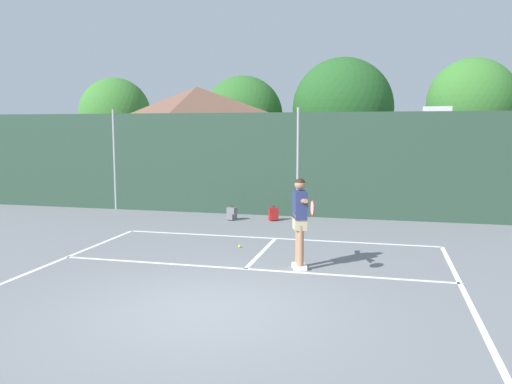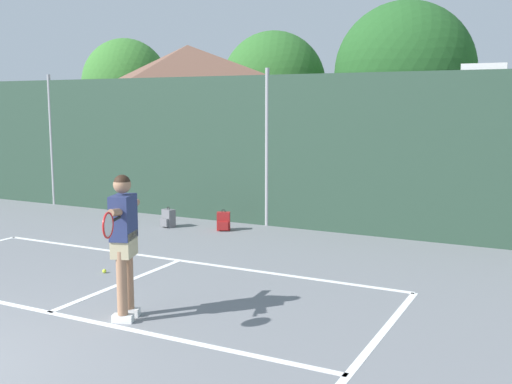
# 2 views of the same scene
# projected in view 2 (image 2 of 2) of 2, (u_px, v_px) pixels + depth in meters

# --- Properties ---
(chainlink_fence) EXTENTS (26.09, 0.09, 3.50)m
(chainlink_fence) POSITION_uv_depth(u_px,v_px,m) (267.00, 151.00, 13.47)
(chainlink_fence) COLOR #284233
(chainlink_fence) RESTS_ON ground
(basketball_hoop) EXTENTS (0.90, 0.67, 3.55)m
(basketball_hoop) POSITION_uv_depth(u_px,v_px,m) (481.00, 124.00, 12.60)
(basketball_hoop) COLOR #9E9EA3
(basketball_hoop) RESTS_ON ground
(clubhouse_building) EXTENTS (6.28, 5.47, 4.61)m
(clubhouse_building) POSITION_uv_depth(u_px,v_px,m) (189.00, 115.00, 19.76)
(clubhouse_building) COLOR beige
(clubhouse_building) RESTS_ON ground
(treeline_backdrop) EXTENTS (26.59, 4.46, 6.32)m
(treeline_backdrop) POSITION_uv_depth(u_px,v_px,m) (396.00, 77.00, 21.55)
(treeline_backdrop) COLOR brown
(treeline_backdrop) RESTS_ON ground
(tennis_player) EXTENTS (0.62, 1.34, 1.85)m
(tennis_player) POSITION_uv_depth(u_px,v_px,m) (124.00, 234.00, 7.56)
(tennis_player) COLOR silver
(tennis_player) RESTS_ON ground
(tennis_ball) EXTENTS (0.07, 0.07, 0.07)m
(tennis_ball) POSITION_uv_depth(u_px,v_px,m) (104.00, 271.00, 9.83)
(tennis_ball) COLOR #CCE033
(tennis_ball) RESTS_ON ground
(backpack_grey) EXTENTS (0.32, 0.30, 0.46)m
(backpack_grey) POSITION_uv_depth(u_px,v_px,m) (168.00, 219.00, 13.50)
(backpack_grey) COLOR slate
(backpack_grey) RESTS_ON ground
(backpack_red) EXTENTS (0.33, 0.32, 0.46)m
(backpack_red) POSITION_uv_depth(u_px,v_px,m) (223.00, 222.00, 13.13)
(backpack_red) COLOR maroon
(backpack_red) RESTS_ON ground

